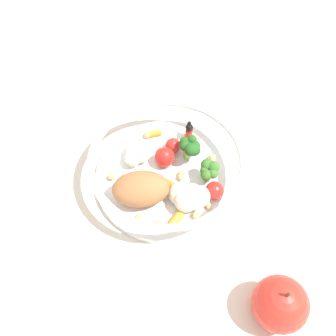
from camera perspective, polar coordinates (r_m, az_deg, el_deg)
ground_plane at (r=0.61m, az=0.76°, el=-0.77°), size 2.40×2.40×0.00m
food_container at (r=0.58m, az=-0.12°, el=-0.70°), size 0.23×0.23×0.06m
loose_apple at (r=0.51m, az=16.01°, el=-18.51°), size 0.07×0.07×0.08m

